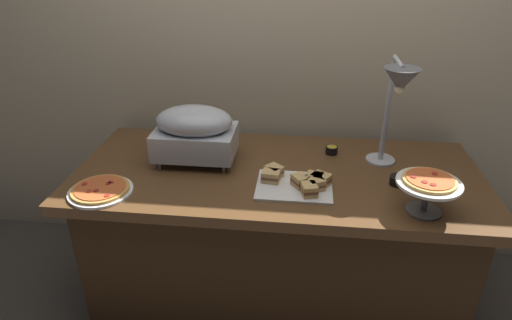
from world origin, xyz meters
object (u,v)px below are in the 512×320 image
Objects in this scene: pizza_plate_center at (428,185)px; sauce_cup_far at (332,150)px; sandwich_platter at (298,182)px; chafing_dish at (195,131)px; heat_lamp at (397,91)px; sauce_cup_near at (398,180)px; pizza_plate_front at (101,190)px.

sauce_cup_far is at bearing 124.96° from pizza_plate_center.
sauce_cup_far is (0.16, 0.36, -0.00)m from sandwich_platter.
heat_lamp reaches higher than chafing_dish.
heat_lamp is 0.40m from sauce_cup_near.
pizza_plate_front is 1.35m from pizza_plate_center.
pizza_plate_center is 0.61m from sauce_cup_far.
pizza_plate_center is at bearing -55.04° from sauce_cup_far.
sandwich_platter is at bearing -21.65° from chafing_dish.
heat_lamp reaches higher than pizza_plate_center.
sauce_cup_far is (-0.24, 0.21, -0.39)m from heat_lamp.
chafing_dish is 5.37× the size of sauce_cup_near.
chafing_dish is 1.16× the size of sandwich_platter.
sauce_cup_far is (-0.28, 0.28, -0.00)m from sauce_cup_near.
pizza_plate_front is 1.12m from sauce_cup_far.
chafing_dish is 0.96m from sauce_cup_near.
pizza_plate_center is 0.53m from sandwich_platter.
heat_lamp reaches higher than sandwich_platter.
chafing_dish is at bearing 172.32° from sauce_cup_near.
pizza_plate_center is 3.51× the size of sauce_cup_near.
heat_lamp is 0.57m from sandwich_platter.
sandwich_platter is 0.39m from sauce_cup_far.
sauce_cup_near is (-0.07, 0.21, -0.10)m from pizza_plate_center.
sauce_cup_near is (1.28, 0.22, 0.01)m from pizza_plate_front.
pizza_plate_center reaches higher than pizza_plate_front.
pizza_plate_center is at bearing 0.31° from pizza_plate_front.
sauce_cup_near is at bearing -60.22° from heat_lamp.
chafing_dish is at bearing 45.45° from pizza_plate_front.
chafing_dish is 0.69m from sauce_cup_far.
heat_lamp is at bearing 20.59° from sandwich_platter.
pizza_plate_center is (1.35, 0.01, 0.11)m from pizza_plate_front.
sandwich_platter is at bearing -170.67° from sauce_cup_near.
pizza_plate_front is at bearing -134.55° from chafing_dish.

